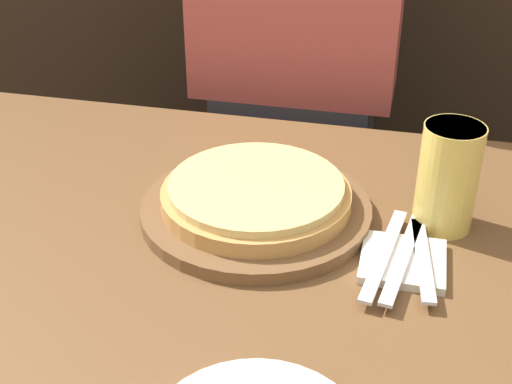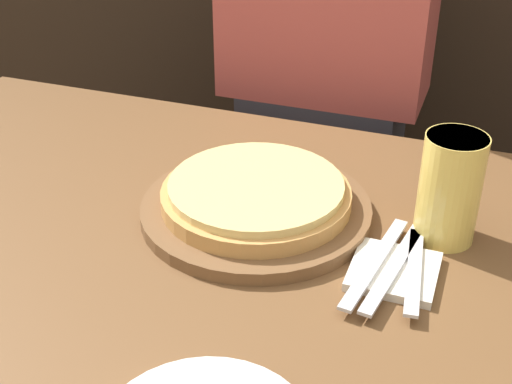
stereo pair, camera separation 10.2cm
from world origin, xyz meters
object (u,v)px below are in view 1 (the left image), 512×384
at_px(beer_glass, 449,173).
at_px(spoon, 423,259).
at_px(diner_person, 295,109).
at_px(dinner_knife, 404,256).
at_px(pizza_on_board, 256,201).
at_px(fork, 384,254).

xyz_separation_m(beer_glass, spoon, (-0.02, -0.11, -0.07)).
bearing_deg(beer_glass, diner_person, 121.32).
height_order(dinner_knife, spoon, same).
bearing_deg(pizza_on_board, beer_glass, 8.00).
bearing_deg(dinner_knife, spoon, 0.00).
bearing_deg(pizza_on_board, diner_person, 94.05).
height_order(fork, diner_person, diner_person).
bearing_deg(pizza_on_board, fork, -21.14).
xyz_separation_m(fork, diner_person, (-0.23, 0.60, -0.08)).
bearing_deg(spoon, diner_person, 114.68).
height_order(dinner_knife, diner_person, diner_person).
relative_size(beer_glass, spoon, 0.84).
distance_m(pizza_on_board, spoon, 0.25).
xyz_separation_m(beer_glass, diner_person, (-0.30, 0.49, -0.15)).
bearing_deg(spoon, beer_glass, 78.38).
relative_size(pizza_on_board, beer_glass, 2.16).
distance_m(fork, diner_person, 0.65).
distance_m(pizza_on_board, dinner_knife, 0.23).
bearing_deg(diner_person, dinner_knife, -67.30).
distance_m(pizza_on_board, fork, 0.20).
xyz_separation_m(fork, spoon, (0.05, -0.00, 0.00)).
distance_m(pizza_on_board, diner_person, 0.54).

